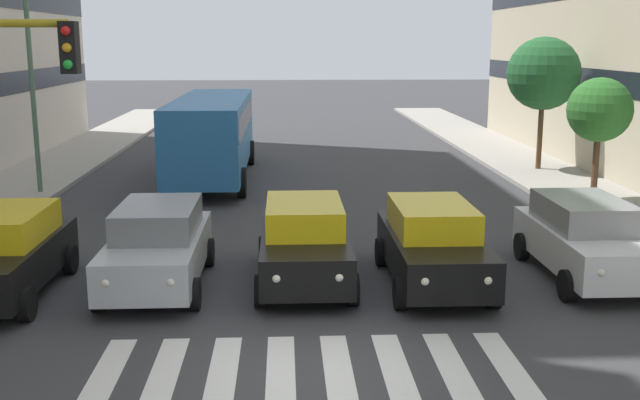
{
  "coord_description": "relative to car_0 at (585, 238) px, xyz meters",
  "views": [
    {
      "loc": [
        0.36,
        10.93,
        5.04
      ],
      "look_at": [
        -0.48,
        -6.59,
        1.33
      ],
      "focal_mm": 42.23,
      "sensor_mm": 36.0,
      "label": 1
    }
  ],
  "objects": [
    {
      "name": "car_3",
      "position": [
        9.11,
        0.16,
        0.0
      ],
      "size": [
        2.02,
        4.44,
        1.72
      ],
      "color": "#B2B7BC",
      "rests_on": "ground_plane"
    },
    {
      "name": "street_lamp_right",
      "position": [
        14.06,
        -9.52,
        3.57
      ],
      "size": [
        3.12,
        0.28,
        6.98
      ],
      "color": "#4C6B56",
      "rests_on": "sidewalk_right"
    },
    {
      "name": "bus_behind_traffic",
      "position": [
        9.11,
        -12.57,
        0.97
      ],
      "size": [
        2.78,
        10.5,
        3.0
      ],
      "color": "#286BAD",
      "rests_on": "ground_plane"
    },
    {
      "name": "car_2",
      "position": [
        6.06,
        0.03,
        0.0
      ],
      "size": [
        2.02,
        4.44,
        1.72
      ],
      "color": "black",
      "rests_on": "ground_plane"
    },
    {
      "name": "car_0",
      "position": [
        0.0,
        0.0,
        0.0
      ],
      "size": [
        2.02,
        4.44,
        1.72
      ],
      "color": "silver",
      "rests_on": "ground_plane"
    },
    {
      "name": "street_tree_3",
      "position": [
        -3.49,
        -13.27,
        2.93
      ],
      "size": [
        2.79,
        2.79,
        5.07
      ],
      "color": "#513823",
      "rests_on": "sidewalk_left"
    },
    {
      "name": "crosswalk_markings",
      "position": [
        6.1,
        4.48,
        -0.88
      ],
      "size": [
        6.75,
        2.8,
        0.01
      ],
      "color": "silver",
      "rests_on": "ground_plane"
    },
    {
      "name": "street_tree_2",
      "position": [
        -3.29,
        -7.45,
        2.06
      ],
      "size": [
        2.0,
        2.0,
        3.81
      ],
      "color": "#513823",
      "rests_on": "sidewalk_left"
    },
    {
      "name": "ground_plane",
      "position": [
        6.1,
        4.48,
        -0.89
      ],
      "size": [
        180.0,
        180.0,
        0.0
      ],
      "primitive_type": "plane",
      "color": "#38383A"
    },
    {
      "name": "car_4",
      "position": [
        12.12,
        0.59,
        0.0
      ],
      "size": [
        2.02,
        4.44,
        1.72
      ],
      "color": "black",
      "rests_on": "ground_plane"
    },
    {
      "name": "car_1",
      "position": [
        3.38,
        0.33,
        0.0
      ],
      "size": [
        2.02,
        4.44,
        1.72
      ],
      "color": "black",
      "rests_on": "ground_plane"
    }
  ]
}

